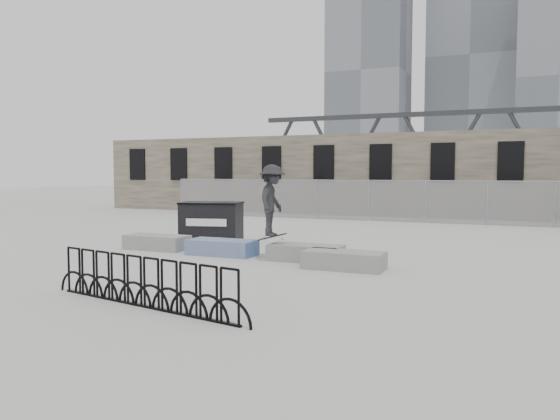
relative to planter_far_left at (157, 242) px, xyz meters
The scene contains 12 objects.
ground 3.52m from the planter_far_left, ahead, with size 120.00×120.00×0.00m, color #B5B4B0.
stone_wall 16.75m from the planter_far_left, 77.80° to the left, with size 36.00×2.58×4.50m.
chainlink_fence 13.02m from the planter_far_left, 74.31° to the left, with size 22.06×0.06×2.02m.
planter_far_left is the anchor object (origin of this frame).
planter_center_left 2.44m from the planter_far_left, ahead, with size 2.00×0.90×0.45m.
planter_center_right 5.06m from the planter_far_left, ahead, with size 2.00×0.90×0.45m.
planter_offset 6.43m from the planter_far_left, ahead, with size 2.00×0.90×0.45m.
dumpster 2.57m from the planter_far_left, 78.90° to the left, with size 2.32×1.73×1.36m.
bike_rack 7.41m from the planter_far_left, 55.58° to the right, with size 4.85×1.02×0.90m.
skyline_towers 96.08m from the planter_far_left, 88.47° to the left, with size 58.00×28.00×48.00m.
truss_bridge 56.78m from the planter_far_left, 76.20° to the left, with size 70.00×3.00×9.80m.
skateboarder 4.35m from the planter_far_left, ahead, with size 0.88×1.34×2.10m.
Camera 1 is at (6.76, -13.94, 2.41)m, focal length 35.00 mm.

